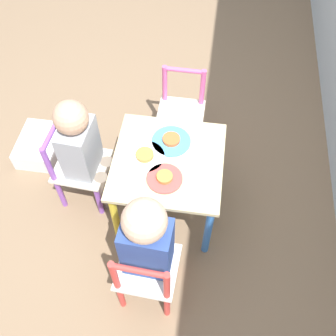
% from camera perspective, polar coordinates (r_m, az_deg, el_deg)
% --- Properties ---
extents(ground_plane, '(6.00, 6.00, 0.00)m').
position_cam_1_polar(ground_plane, '(2.18, 0.00, -5.61)').
color(ground_plane, '#7F664C').
extents(kids_table, '(0.51, 0.51, 0.44)m').
position_cam_1_polar(kids_table, '(1.88, 0.00, -0.14)').
color(kids_table, beige).
rests_on(kids_table, ground_plane).
extents(chair_purple, '(0.28, 0.28, 0.50)m').
position_cam_1_polar(chair_purple, '(2.08, -12.99, 0.22)').
color(chair_purple, silver).
rests_on(chair_purple, ground_plane).
extents(chair_red, '(0.27, 0.27, 0.50)m').
position_cam_1_polar(chair_red, '(1.77, -3.11, -15.02)').
color(chair_red, silver).
rests_on(chair_red, ground_plane).
extents(chair_pink, '(0.26, 0.26, 0.50)m').
position_cam_1_polar(chair_pink, '(2.27, 1.88, 7.94)').
color(chair_pink, silver).
rests_on(chair_pink, ground_plane).
extents(child_front, '(0.21, 0.22, 0.70)m').
position_cam_1_polar(child_front, '(1.93, -12.27, 2.95)').
color(child_front, '#7A6B5B').
rests_on(child_front, ground_plane).
extents(child_right, '(0.22, 0.21, 0.74)m').
position_cam_1_polar(child_right, '(1.60, -2.95, -10.57)').
color(child_right, '#4C608E').
rests_on(child_right, ground_plane).
extents(plate_front, '(0.18, 0.18, 0.03)m').
position_cam_1_polar(plate_front, '(1.82, -3.38, 1.74)').
color(plate_front, white).
rests_on(plate_front, kids_table).
extents(plate_right, '(0.16, 0.16, 0.03)m').
position_cam_1_polar(plate_right, '(1.75, -0.51, -1.47)').
color(plate_right, '#E54C47').
rests_on(plate_right, kids_table).
extents(plate_left, '(0.19, 0.19, 0.03)m').
position_cam_1_polar(plate_left, '(1.88, 0.47, 3.99)').
color(plate_left, '#4C9EE0').
rests_on(plate_left, kids_table).
extents(storage_bin, '(0.30, 0.24, 0.12)m').
position_cam_1_polar(storage_bin, '(2.47, -18.01, 3.13)').
color(storage_bin, silver).
rests_on(storage_bin, ground_plane).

